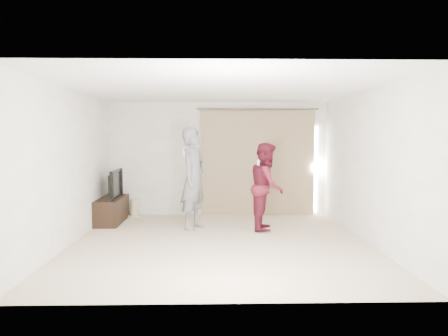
{
  "coord_description": "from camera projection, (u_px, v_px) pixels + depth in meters",
  "views": [
    {
      "loc": [
        -0.12,
        -7.33,
        1.79
      ],
      "look_at": [
        0.09,
        1.2,
        1.19
      ],
      "focal_mm": 35.0,
      "sensor_mm": 36.0,
      "label": 1
    }
  ],
  "objects": [
    {
      "name": "tv",
      "position": [
        111.0,
        184.0,
        9.17
      ],
      "size": [
        0.14,
        1.03,
        0.59
      ],
      "primitive_type": "imported",
      "rotation": [
        0.0,
        0.0,
        1.57
      ],
      "color": "black",
      "rests_on": "tv_console"
    },
    {
      "name": "floor",
      "position": [
        220.0,
        242.0,
        7.44
      ],
      "size": [
        5.5,
        5.5,
        0.0
      ],
      "primitive_type": "plane",
      "color": "beige",
      "rests_on": "ground"
    },
    {
      "name": "curtain",
      "position": [
        258.0,
        163.0,
        10.05
      ],
      "size": [
        2.8,
        0.11,
        2.46
      ],
      "color": "#A18163",
      "rests_on": "ground"
    },
    {
      "name": "wall_left",
      "position": [
        71.0,
        167.0,
        7.29
      ],
      "size": [
        0.04,
        5.5,
        2.6
      ],
      "color": "white",
      "rests_on": "ground"
    },
    {
      "name": "ceiling",
      "position": [
        220.0,
        89.0,
        7.26
      ],
      "size": [
        5.0,
        5.5,
        0.01
      ],
      "primitive_type": "cube",
      "color": "white",
      "rests_on": "wall_back"
    },
    {
      "name": "person_woman",
      "position": [
        267.0,
        186.0,
        8.44
      ],
      "size": [
        0.77,
        0.92,
        1.69
      ],
      "color": "#581322",
      "rests_on": "ground"
    },
    {
      "name": "person_man",
      "position": [
        194.0,
        178.0,
        8.52
      ],
      "size": [
        0.73,
        0.85,
        1.98
      ],
      "color": "slate",
      "rests_on": "ground"
    },
    {
      "name": "wall_back",
      "position": [
        218.0,
        159.0,
        10.09
      ],
      "size": [
        5.0,
        0.04,
        2.6
      ],
      "primitive_type": "cube",
      "color": "white",
      "rests_on": "ground"
    },
    {
      "name": "scratching_post",
      "position": [
        134.0,
        210.0,
        9.78
      ],
      "size": [
        0.31,
        0.31,
        0.42
      ],
      "color": "#C6B588",
      "rests_on": "ground"
    },
    {
      "name": "tv_console",
      "position": [
        112.0,
        210.0,
        9.21
      ],
      "size": [
        0.47,
        1.36,
        0.52
      ],
      "primitive_type": "cube",
      "color": "black",
      "rests_on": "ground"
    }
  ]
}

